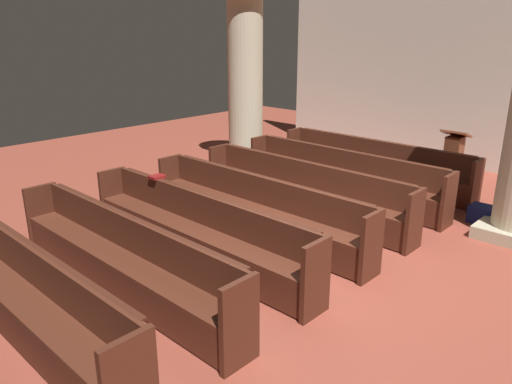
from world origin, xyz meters
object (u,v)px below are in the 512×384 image
(pew_row_2, at_px, (302,188))
(hymn_book, at_px, (157,177))
(pew_row_1, at_px, (341,174))
(pew_row_6, at_px, (21,290))
(pillar_far_side, at_px, (245,75))
(pew_row_3, at_px, (255,205))
(kneeler_box_navy, at_px, (481,214))
(pew_row_4, at_px, (196,227))
(pew_row_5, at_px, (121,254))
(pew_row_0, at_px, (374,162))
(lectern, at_px, (452,163))

(pew_row_2, relative_size, hymn_book, 18.67)
(pew_row_1, distance_m, pew_row_6, 5.43)
(pillar_far_side, bearing_deg, hymn_book, -64.24)
(pew_row_3, xyz_separation_m, kneeler_box_navy, (2.19, 2.76, -0.32))
(pew_row_4, distance_m, pew_row_5, 1.09)
(pew_row_1, relative_size, pew_row_6, 1.00)
(pew_row_1, bearing_deg, pew_row_3, -90.00)
(pew_row_2, xyz_separation_m, pew_row_6, (0.00, -4.34, 0.00))
(pew_row_0, relative_size, pew_row_6, 1.00)
(pew_row_3, bearing_deg, pew_row_2, 90.00)
(pew_row_4, height_order, hymn_book, hymn_book)
(pew_row_2, xyz_separation_m, pew_row_3, (0.00, -1.09, 0.00))
(pew_row_2, height_order, pew_row_4, same)
(pew_row_0, bearing_deg, pew_row_1, -90.00)
(pew_row_6, bearing_deg, hymn_book, 113.76)
(pew_row_0, height_order, lectern, lectern)
(pew_row_6, xyz_separation_m, pillar_far_side, (-2.73, 5.86, 1.47))
(pew_row_5, bearing_deg, pew_row_2, 90.00)
(pew_row_2, relative_size, lectern, 3.56)
(pew_row_2, relative_size, pillar_far_side, 1.04)
(pew_row_1, bearing_deg, pew_row_0, 90.00)
(pew_row_0, distance_m, pew_row_1, 1.09)
(pew_row_6, bearing_deg, kneeler_box_navy, 69.98)
(pew_row_6, bearing_deg, pew_row_1, 90.00)
(pew_row_0, height_order, pew_row_2, same)
(pew_row_2, bearing_deg, hymn_book, -117.65)
(pew_row_6, xyz_separation_m, hymn_book, (-1.04, 2.36, 0.41))
(pew_row_4, relative_size, kneeler_box_navy, 11.52)
(pew_row_3, distance_m, pew_row_6, 3.26)
(pew_row_2, bearing_deg, pew_row_0, 90.00)
(pew_row_0, xyz_separation_m, pillar_far_side, (-2.73, -0.65, 1.47))
(pew_row_4, xyz_separation_m, hymn_book, (-1.04, 0.19, 0.41))
(pew_row_0, relative_size, pillar_far_side, 1.04)
(pew_row_0, xyz_separation_m, hymn_book, (-1.04, -4.15, 0.41))
(pew_row_1, distance_m, pew_row_2, 1.09)
(pew_row_0, relative_size, pew_row_1, 1.00)
(pew_row_0, bearing_deg, pew_row_6, -90.00)
(pew_row_4, height_order, pew_row_5, same)
(pew_row_1, relative_size, pew_row_3, 1.00)
(pew_row_2, relative_size, pew_row_3, 1.00)
(pew_row_5, height_order, pillar_far_side, pillar_far_side)
(pew_row_1, relative_size, pew_row_4, 1.00)
(pew_row_2, height_order, pew_row_3, same)
(pew_row_0, xyz_separation_m, pew_row_6, (0.00, -6.51, 0.00))
(pew_row_1, relative_size, hymn_book, 18.67)
(pew_row_6, relative_size, lectern, 3.56)
(pew_row_4, bearing_deg, pew_row_3, 90.00)
(pew_row_1, xyz_separation_m, hymn_book, (-1.04, -3.07, 0.41))
(pew_row_4, xyz_separation_m, pew_row_6, (0.00, -2.17, 0.00))
(pew_row_2, distance_m, kneeler_box_navy, 2.78)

